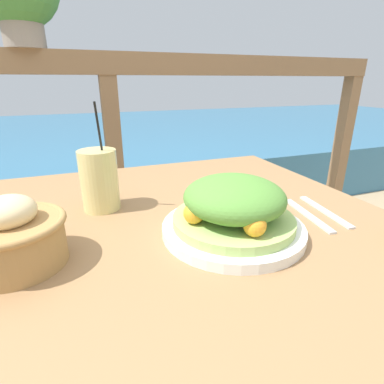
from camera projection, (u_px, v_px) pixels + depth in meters
name	position (u px, v px, depth m)	size (l,w,h in m)	color
patio_table	(161.00, 257.00, 0.69)	(1.04, 0.91, 0.71)	#997047
railing_fence	(111.00, 121.00, 1.31)	(2.80, 0.08, 1.11)	brown
sea_backdrop	(92.00, 147.00, 3.72)	(12.00, 4.00, 0.43)	teal
salad_plate	(234.00, 210.00, 0.59)	(0.28, 0.28, 0.12)	white
drink_glass	(99.00, 180.00, 0.69)	(0.09, 0.09, 0.25)	#DBCC7F
bread_basket	(14.00, 237.00, 0.48)	(0.17, 0.17, 0.12)	#AD7F47
fork	(308.00, 215.00, 0.68)	(0.04, 0.18, 0.00)	silver
knife	(325.00, 211.00, 0.70)	(0.04, 0.18, 0.00)	silver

